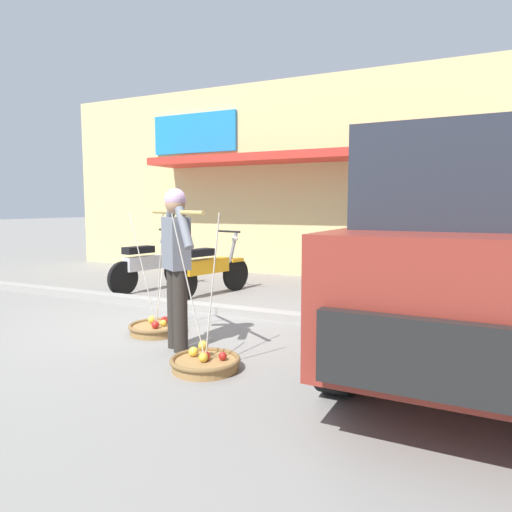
{
  "coord_description": "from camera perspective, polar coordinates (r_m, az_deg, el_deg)",
  "views": [
    {
      "loc": [
        3.29,
        -4.99,
        1.52
      ],
      "look_at": [
        0.64,
        0.6,
        0.85
      ],
      "focal_mm": 32.77,
      "sensor_mm": 36.0,
      "label": 1
    }
  ],
  "objects": [
    {
      "name": "ground_plane",
      "position": [
        6.17,
        -7.84,
        -8.15
      ],
      "size": [
        90.0,
        90.0,
        0.0
      ],
      "primitive_type": "plane",
      "color": "gray"
    },
    {
      "name": "sidewalk_curb",
      "position": [
        6.73,
        -4.56,
        -6.45
      ],
      "size": [
        20.0,
        0.24,
        0.1
      ],
      "primitive_type": "cube",
      "color": "gray",
      "rests_on": "ground"
    },
    {
      "name": "fruit_vendor",
      "position": [
        4.92,
        -9.71,
        -0.25
      ],
      "size": [
        1.21,
        0.85,
        1.7
      ],
      "color": "#2D2823",
      "rests_on": "ground"
    },
    {
      "name": "fruit_basket_left_side",
      "position": [
        5.76,
        -12.04,
        -8.5
      ],
      "size": [
        0.66,
        0.66,
        1.45
      ],
      "color": "#9E7542",
      "rests_on": "ground"
    },
    {
      "name": "fruit_basket_right_side",
      "position": [
        4.47,
        -6.22,
        -12.7
      ],
      "size": [
        0.66,
        0.66,
        1.45
      ],
      "color": "#9E7542",
      "rests_on": "ground"
    },
    {
      "name": "motorcycle_nearest_shop",
      "position": [
        8.59,
        -12.84,
        -1.12
      ],
      "size": [
        0.59,
        1.8,
        1.09
      ],
      "color": "black",
      "rests_on": "ground"
    },
    {
      "name": "motorcycle_second_in_row",
      "position": [
        7.92,
        -5.76,
        -1.6
      ],
      "size": [
        0.66,
        1.78,
        1.09
      ],
      "color": "black",
      "rests_on": "ground"
    },
    {
      "name": "parked_truck",
      "position": [
        5.11,
        25.71,
        1.21
      ],
      "size": [
        2.26,
        4.86,
        2.1
      ],
      "color": "maroon",
      "rests_on": "ground"
    },
    {
      "name": "storefront_building",
      "position": [
        12.39,
        10.78,
        8.74
      ],
      "size": [
        13.0,
        6.0,
        4.2
      ],
      "color": "#DBC684",
      "rests_on": "ground"
    },
    {
      "name": "wooden_crate",
      "position": [
        7.65,
        8.81,
        -4.13
      ],
      "size": [
        0.44,
        0.36,
        0.32
      ],
      "primitive_type": "cube",
      "color": "olive",
      "rests_on": "ground"
    }
  ]
}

